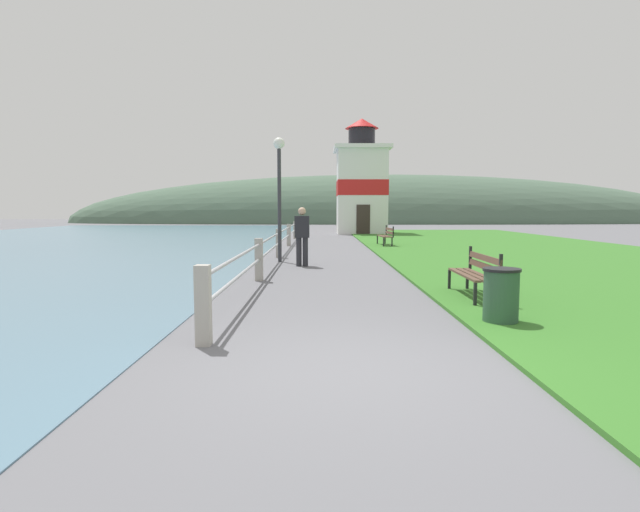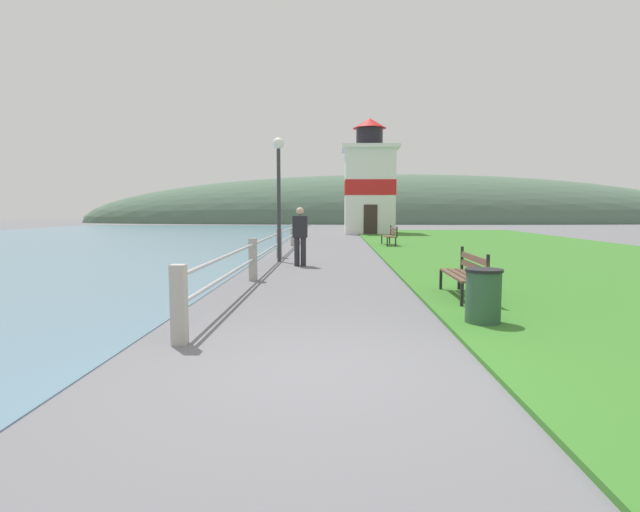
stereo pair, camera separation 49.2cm
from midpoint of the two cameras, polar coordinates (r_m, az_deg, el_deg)
ground_plane at (r=5.37m, az=1.99°, el=-13.05°), size 160.00×160.00×0.00m
grass_verge at (r=20.64m, az=24.06°, el=0.27°), size 12.00×41.76×0.06m
seawall_railing at (r=17.54m, az=-3.88°, el=1.76°), size 0.18×22.84×1.01m
park_bench_near at (r=9.74m, az=17.70°, el=-1.70°), size 0.50×1.85×0.94m
park_bench_midway at (r=22.98m, az=8.67°, el=2.42°), size 0.55×1.79×0.94m
lighthouse at (r=34.92m, az=6.04°, el=8.12°), size 3.82×3.82×7.88m
person_strolling at (r=14.81m, az=-1.34°, el=2.48°), size 0.44×0.25×1.75m
trash_bin at (r=7.68m, az=19.91°, el=-4.49°), size 0.54×0.54×0.84m
lamp_post at (r=16.15m, az=-3.87°, el=9.06°), size 0.36×0.36×3.96m
distant_hillside at (r=63.46m, az=8.96°, el=3.77°), size 80.00×16.00×12.00m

